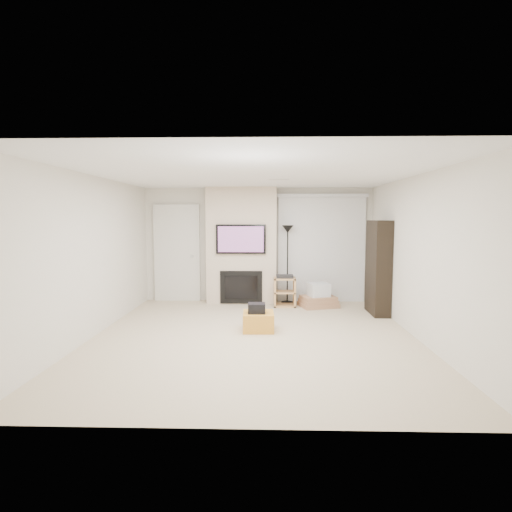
{
  "coord_description": "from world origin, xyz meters",
  "views": [
    {
      "loc": [
        0.2,
        -6.08,
        1.84
      ],
      "look_at": [
        0.0,
        1.2,
        1.15
      ],
      "focal_mm": 28.0,
      "sensor_mm": 36.0,
      "label": 1
    }
  ],
  "objects_px": {
    "ottoman": "(258,321)",
    "bookshelf": "(378,267)",
    "floor_lamp": "(288,242)",
    "av_stand": "(285,290)",
    "box_stack": "(318,298)"
  },
  "relations": [
    {
      "from": "av_stand",
      "to": "box_stack",
      "type": "height_order",
      "value": "av_stand"
    },
    {
      "from": "floor_lamp",
      "to": "box_stack",
      "type": "distance_m",
      "value": 1.35
    },
    {
      "from": "ottoman",
      "to": "bookshelf",
      "type": "xyz_separation_m",
      "value": [
        2.28,
        1.23,
        0.75
      ]
    },
    {
      "from": "floor_lamp",
      "to": "av_stand",
      "type": "xyz_separation_m",
      "value": [
        -0.07,
        -0.31,
        -0.99
      ]
    },
    {
      "from": "box_stack",
      "to": "av_stand",
      "type": "bearing_deg",
      "value": 176.62
    },
    {
      "from": "ottoman",
      "to": "bookshelf",
      "type": "relative_size",
      "value": 0.28
    },
    {
      "from": "bookshelf",
      "to": "ottoman",
      "type": "bearing_deg",
      "value": -151.6
    },
    {
      "from": "floor_lamp",
      "to": "bookshelf",
      "type": "xyz_separation_m",
      "value": [
        1.69,
        -0.92,
        -0.43
      ]
    },
    {
      "from": "ottoman",
      "to": "bookshelf",
      "type": "height_order",
      "value": "bookshelf"
    },
    {
      "from": "av_stand",
      "to": "bookshelf",
      "type": "height_order",
      "value": "bookshelf"
    },
    {
      "from": "floor_lamp",
      "to": "box_stack",
      "type": "relative_size",
      "value": 1.94
    },
    {
      "from": "bookshelf",
      "to": "floor_lamp",
      "type": "bearing_deg",
      "value": 151.51
    },
    {
      "from": "ottoman",
      "to": "floor_lamp",
      "type": "height_order",
      "value": "floor_lamp"
    },
    {
      "from": "av_stand",
      "to": "box_stack",
      "type": "distance_m",
      "value": 0.72
    },
    {
      "from": "floor_lamp",
      "to": "bookshelf",
      "type": "bearing_deg",
      "value": -28.49
    }
  ]
}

